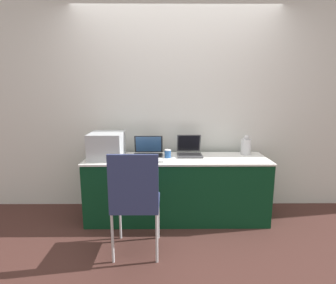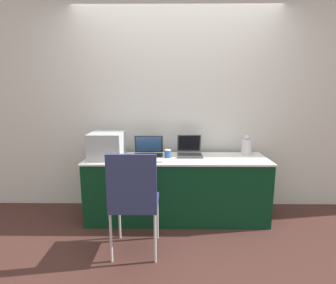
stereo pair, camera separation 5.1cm
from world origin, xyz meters
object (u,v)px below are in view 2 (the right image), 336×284
Objects in this scene: laptop_left at (148,151)px; chair at (134,196)px; metal_pitcher at (247,146)px; coffee_cup at (168,154)px; printer at (107,144)px; external_keyboard at (145,160)px; laptop_right at (190,151)px.

chair is (-0.06, -0.84, -0.22)m from laptop_left.
laptop_left is at bearing -177.24° from metal_pitcher.
metal_pitcher is at bearing 2.76° from laptop_left.
metal_pitcher is at bearing 9.18° from coffee_cup.
coffee_cup is at bearing 0.85° from printer.
metal_pitcher is at bearing 35.97° from chair.
laptop_left is 0.88× the size of external_keyboard.
laptop_right is 3.42× the size of coffee_cup.
printer is at bearing -171.95° from laptop_right.
laptop_left is at bearing -176.68° from laptop_right.
coffee_cup is (0.70, 0.01, -0.11)m from printer.
laptop_right is 1.06m from chair.
laptop_right is at bearing 3.32° from laptop_left.
metal_pitcher is (1.65, 0.16, -0.05)m from printer.
chair reaches higher than coffee_cup.
chair is at bearing -94.14° from laptop_left.
chair is (-0.55, -0.87, -0.22)m from laptop_right.
printer reaches higher than coffee_cup.
laptop_right is (0.49, 0.03, 0.00)m from laptop_left.
coffee_cup is at bearing 32.79° from external_keyboard.
laptop_right is at bearing 25.60° from coffee_cup.
laptop_right is 1.36× the size of metal_pitcher.
metal_pitcher is at bearing 14.59° from external_keyboard.
laptop_left is 1.44× the size of metal_pitcher.
chair is at bearing -94.73° from external_keyboard.
laptop_right is 0.29m from coffee_cup.
printer is at bearing -179.15° from coffee_cup.
chair is at bearing -61.33° from printer.
printer is at bearing -174.32° from metal_pitcher.
external_keyboard is at bearing -18.00° from printer.
printer is 0.49m from laptop_left.
laptop_right is at bearing -177.64° from metal_pitcher.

